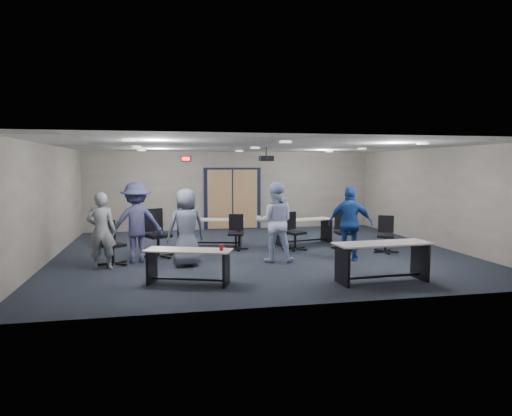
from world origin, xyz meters
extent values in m
plane|color=#1B212C|center=(0.00, 0.00, 0.00)|extent=(10.00, 10.00, 0.00)
cube|color=slate|center=(0.00, 4.50, 1.35)|extent=(10.00, 0.04, 2.70)
cube|color=slate|center=(0.00, -4.50, 1.35)|extent=(10.00, 0.04, 2.70)
cube|color=slate|center=(-5.00, 0.00, 1.35)|extent=(0.04, 9.00, 2.70)
cube|color=slate|center=(5.00, 0.00, 1.35)|extent=(0.04, 9.00, 2.70)
cube|color=white|center=(0.00, 0.00, 2.70)|extent=(10.00, 9.00, 0.04)
cube|color=black|center=(0.00, 4.47, 1.05)|extent=(2.00, 0.06, 2.20)
cube|color=#AF7E50|center=(-0.45, 4.45, 1.05)|extent=(0.85, 0.04, 2.05)
cube|color=#AF7E50|center=(0.45, 4.45, 1.05)|extent=(0.85, 0.04, 2.05)
cube|color=black|center=(-1.60, 4.45, 2.45)|extent=(0.32, 0.05, 0.18)
cube|color=#FF0C0C|center=(-1.60, 4.42, 2.45)|extent=(0.26, 0.02, 0.12)
cylinder|color=black|center=(0.30, 0.50, 2.58)|extent=(0.04, 0.04, 0.24)
cube|color=black|center=(0.30, 0.50, 2.40)|extent=(0.35, 0.30, 0.14)
cylinder|color=black|center=(0.30, 0.35, 2.40)|extent=(0.08, 0.03, 0.08)
cube|color=#AAA7A1|center=(-1.95, -2.82, 0.64)|extent=(1.70, 1.05, 0.03)
cube|color=black|center=(-2.62, -2.58, 0.31)|extent=(0.21, 0.48, 0.63)
cube|color=black|center=(-1.27, -3.06, 0.31)|extent=(0.21, 0.48, 0.63)
cube|color=black|center=(-1.95, -2.82, 0.09)|extent=(1.37, 0.52, 0.04)
cylinder|color=#AF1722|center=(-1.35, -3.03, 0.71)|extent=(0.07, 0.07, 0.11)
cube|color=#AAA7A1|center=(1.68, -3.39, 0.74)|extent=(1.89, 0.72, 0.03)
cube|color=black|center=(0.85, -3.44, 0.36)|extent=(0.08, 0.57, 0.72)
cube|color=black|center=(2.50, -3.35, 0.36)|extent=(0.08, 0.57, 0.72)
cube|color=black|center=(1.68, -3.39, 0.10)|extent=(1.65, 0.14, 0.04)
cube|color=#AAA7A1|center=(-1.13, 1.14, 0.73)|extent=(1.94, 1.05, 0.03)
cube|color=black|center=(-1.93, 1.35, 0.36)|extent=(0.19, 0.56, 0.72)
cube|color=black|center=(-0.34, 0.94, 0.36)|extent=(0.19, 0.56, 0.72)
cube|color=black|center=(-1.13, 1.14, 0.10)|extent=(1.61, 0.45, 0.04)
cube|color=#AAA7A1|center=(1.50, 0.99, 0.69)|extent=(1.83, 0.97, 0.03)
cube|color=black|center=(0.74, 0.81, 0.34)|extent=(0.17, 0.53, 0.68)
cube|color=black|center=(2.25, 1.16, 0.34)|extent=(0.17, 0.53, 0.68)
cube|color=black|center=(1.50, 0.99, 0.10)|extent=(1.52, 0.40, 0.04)
imported|color=gray|center=(-3.69, -1.23, 0.83)|extent=(0.62, 0.43, 1.66)
imported|color=slate|center=(-1.90, -1.25, 0.86)|extent=(0.95, 0.74, 1.72)
imported|color=#C0CFFF|center=(0.13, -1.16, 0.92)|extent=(1.02, 0.87, 1.83)
imported|color=#1A4092|center=(1.87, -1.41, 0.87)|extent=(1.10, 0.83, 1.74)
imported|color=#3B3D6B|center=(-3.00, -0.60, 0.92)|extent=(1.26, 0.83, 1.83)
camera|label=1|loc=(-2.40, -11.27, 2.20)|focal=32.00mm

